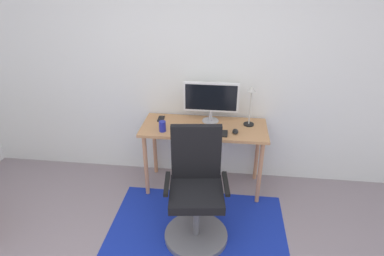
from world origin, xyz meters
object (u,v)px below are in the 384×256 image
(keyboard, at_px, (206,133))
(coffee_cup, at_px, (162,126))
(office_chair, at_px, (196,198))
(monitor, at_px, (211,99))
(desk, at_px, (204,134))
(computer_mouse, at_px, (235,131))
(cell_phone, at_px, (161,119))
(desk_lamp, at_px, (251,101))

(keyboard, distance_m, coffee_cup, 0.45)
(keyboard, relative_size, office_chair, 0.40)
(monitor, height_order, office_chair, monitor)
(desk, relative_size, monitor, 2.27)
(monitor, distance_m, coffee_cup, 0.59)
(office_chair, bearing_deg, computer_mouse, 55.90)
(computer_mouse, bearing_deg, keyboard, -171.12)
(cell_phone, bearing_deg, coffee_cup, -78.34)
(desk, distance_m, monitor, 0.39)
(desk, height_order, office_chair, office_chair)
(desk, relative_size, computer_mouse, 12.74)
(desk, height_order, keyboard, keyboard)
(keyboard, bearing_deg, cell_phone, 151.48)
(monitor, relative_size, coffee_cup, 5.36)
(desk_lamp, height_order, office_chair, desk_lamp)
(monitor, bearing_deg, desk, -113.21)
(monitor, bearing_deg, keyboard, -94.50)
(monitor, height_order, computer_mouse, monitor)
(coffee_cup, xyz_separation_m, office_chair, (0.41, -0.60, -0.40))
(desk, xyz_separation_m, coffee_cup, (-0.42, -0.16, 0.15))
(keyboard, bearing_deg, desk_lamp, 29.85)
(office_chair, bearing_deg, desk, 82.84)
(office_chair, bearing_deg, coffee_cup, 117.65)
(cell_phone, height_order, desk_lamp, desk_lamp)
(monitor, xyz_separation_m, keyboard, (-0.02, -0.29, -0.26))
(coffee_cup, bearing_deg, computer_mouse, 3.47)
(computer_mouse, distance_m, coffee_cup, 0.74)
(cell_phone, xyz_separation_m, desk_lamp, (0.96, -0.03, 0.27))
(keyboard, xyz_separation_m, coffee_cup, (-0.45, 0.00, 0.05))
(desk, bearing_deg, monitor, 66.79)
(desk, height_order, coffee_cup, coffee_cup)
(computer_mouse, distance_m, office_chair, 0.81)
(desk, xyz_separation_m, cell_phone, (-0.49, 0.13, 0.10))
(computer_mouse, relative_size, coffee_cup, 0.96)
(keyboard, bearing_deg, coffee_cup, 179.92)
(desk, bearing_deg, coffee_cup, -159.37)
(keyboard, bearing_deg, desk, 102.43)
(computer_mouse, xyz_separation_m, cell_phone, (-0.82, 0.24, -0.01))
(coffee_cup, height_order, office_chair, office_chair)
(coffee_cup, relative_size, office_chair, 0.10)
(desk_lamp, relative_size, office_chair, 0.41)
(desk, distance_m, coffee_cup, 0.47)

